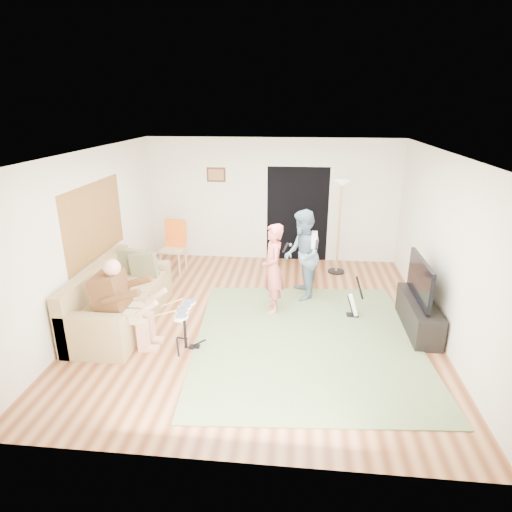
{
  "coord_description": "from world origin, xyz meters",
  "views": [
    {
      "loc": [
        0.57,
        -6.28,
        3.37
      ],
      "look_at": [
        -0.1,
        0.3,
        1.01
      ],
      "focal_mm": 30.0,
      "sensor_mm": 36.0,
      "label": 1
    }
  ],
  "objects_px": {
    "sofa": "(116,305)",
    "television": "(420,279)",
    "drum_kit": "(185,330)",
    "torchiere_lamp": "(340,210)",
    "guitarist": "(302,255)",
    "tv_cabinet": "(418,315)",
    "singer": "(273,269)",
    "dining_chair": "(174,254)",
    "guitar_spare": "(354,305)"
  },
  "relations": [
    {
      "from": "drum_kit",
      "to": "guitar_spare",
      "type": "relative_size",
      "value": 0.9
    },
    {
      "from": "drum_kit",
      "to": "guitarist",
      "type": "height_order",
      "value": "guitarist"
    },
    {
      "from": "guitarist",
      "to": "dining_chair",
      "type": "distance_m",
      "value": 2.89
    },
    {
      "from": "sofa",
      "to": "guitar_spare",
      "type": "xyz_separation_m",
      "value": [
        3.84,
        0.6,
        -0.11
      ]
    },
    {
      "from": "guitar_spare",
      "to": "television",
      "type": "height_order",
      "value": "television"
    },
    {
      "from": "guitarist",
      "to": "tv_cabinet",
      "type": "xyz_separation_m",
      "value": [
        1.83,
        -1.02,
        -0.57
      ]
    },
    {
      "from": "drum_kit",
      "to": "torchiere_lamp",
      "type": "distance_m",
      "value": 4.17
    },
    {
      "from": "guitar_spare",
      "to": "tv_cabinet",
      "type": "height_order",
      "value": "guitar_spare"
    },
    {
      "from": "singer",
      "to": "guitarist",
      "type": "xyz_separation_m",
      "value": [
        0.49,
        0.59,
        0.05
      ]
    },
    {
      "from": "tv_cabinet",
      "to": "television",
      "type": "height_order",
      "value": "television"
    },
    {
      "from": "sofa",
      "to": "torchiere_lamp",
      "type": "distance_m",
      "value": 4.64
    },
    {
      "from": "dining_chair",
      "to": "guitar_spare",
      "type": "bearing_deg",
      "value": -20.38
    },
    {
      "from": "television",
      "to": "guitar_spare",
      "type": "bearing_deg",
      "value": 159.22
    },
    {
      "from": "guitar_spare",
      "to": "singer",
      "type": "bearing_deg",
      "value": 176.54
    },
    {
      "from": "sofa",
      "to": "television",
      "type": "bearing_deg",
      "value": 3.05
    },
    {
      "from": "guitarist",
      "to": "guitar_spare",
      "type": "relative_size",
      "value": 2.26
    },
    {
      "from": "sofa",
      "to": "guitarist",
      "type": "relative_size",
      "value": 1.43
    },
    {
      "from": "drum_kit",
      "to": "television",
      "type": "relative_size",
      "value": 0.55
    },
    {
      "from": "drum_kit",
      "to": "torchiere_lamp",
      "type": "height_order",
      "value": "torchiere_lamp"
    },
    {
      "from": "sofa",
      "to": "dining_chair",
      "type": "height_order",
      "value": "dining_chair"
    },
    {
      "from": "sofa",
      "to": "guitar_spare",
      "type": "bearing_deg",
      "value": 8.84
    },
    {
      "from": "torchiere_lamp",
      "to": "dining_chair",
      "type": "distance_m",
      "value": 3.55
    },
    {
      "from": "singer",
      "to": "guitarist",
      "type": "relative_size",
      "value": 0.94
    },
    {
      "from": "drum_kit",
      "to": "tv_cabinet",
      "type": "bearing_deg",
      "value": 14.47
    },
    {
      "from": "guitar_spare",
      "to": "tv_cabinet",
      "type": "xyz_separation_m",
      "value": [
        0.96,
        -0.34,
        0.04
      ]
    },
    {
      "from": "drum_kit",
      "to": "tv_cabinet",
      "type": "height_order",
      "value": "drum_kit"
    },
    {
      "from": "sofa",
      "to": "drum_kit",
      "type": "height_order",
      "value": "sofa"
    },
    {
      "from": "guitarist",
      "to": "tv_cabinet",
      "type": "relative_size",
      "value": 1.17
    },
    {
      "from": "guitar_spare",
      "to": "torchiere_lamp",
      "type": "xyz_separation_m",
      "value": [
        -0.13,
        1.98,
        1.13
      ]
    },
    {
      "from": "sofa",
      "to": "singer",
      "type": "distance_m",
      "value": 2.62
    },
    {
      "from": "guitar_spare",
      "to": "torchiere_lamp",
      "type": "distance_m",
      "value": 2.29
    },
    {
      "from": "guitarist",
      "to": "dining_chair",
      "type": "relative_size",
      "value": 1.5
    },
    {
      "from": "guitarist",
      "to": "drum_kit",
      "type": "bearing_deg",
      "value": -47.17
    },
    {
      "from": "sofa",
      "to": "torchiere_lamp",
      "type": "xyz_separation_m",
      "value": [
        3.71,
        2.58,
        1.02
      ]
    },
    {
      "from": "tv_cabinet",
      "to": "guitar_spare",
      "type": "bearing_deg",
      "value": 160.22
    },
    {
      "from": "singer",
      "to": "tv_cabinet",
      "type": "relative_size",
      "value": 1.1
    },
    {
      "from": "singer",
      "to": "tv_cabinet",
      "type": "distance_m",
      "value": 2.42
    },
    {
      "from": "torchiere_lamp",
      "to": "sofa",
      "type": "bearing_deg",
      "value": -145.17
    },
    {
      "from": "sofa",
      "to": "guitar_spare",
      "type": "distance_m",
      "value": 3.89
    },
    {
      "from": "singer",
      "to": "guitarist",
      "type": "height_order",
      "value": "guitarist"
    },
    {
      "from": "torchiere_lamp",
      "to": "tv_cabinet",
      "type": "height_order",
      "value": "torchiere_lamp"
    },
    {
      "from": "dining_chair",
      "to": "television",
      "type": "xyz_separation_m",
      "value": [
        4.45,
        -2.05,
        0.46
      ]
    },
    {
      "from": "guitarist",
      "to": "television",
      "type": "relative_size",
      "value": 1.37
    },
    {
      "from": "singer",
      "to": "guitar_spare",
      "type": "bearing_deg",
      "value": 72.7
    },
    {
      "from": "sofa",
      "to": "television",
      "type": "distance_m",
      "value": 4.79
    },
    {
      "from": "guitarist",
      "to": "torchiere_lamp",
      "type": "distance_m",
      "value": 1.59
    },
    {
      "from": "sofa",
      "to": "television",
      "type": "xyz_separation_m",
      "value": [
        4.75,
        0.25,
        0.54
      ]
    },
    {
      "from": "guitarist",
      "to": "dining_chair",
      "type": "xyz_separation_m",
      "value": [
        -2.67,
        1.03,
        -0.43
      ]
    },
    {
      "from": "drum_kit",
      "to": "singer",
      "type": "relative_size",
      "value": 0.42
    },
    {
      "from": "drum_kit",
      "to": "singer",
      "type": "bearing_deg",
      "value": 48.43
    }
  ]
}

